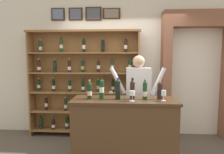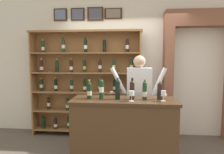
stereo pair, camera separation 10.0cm
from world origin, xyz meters
TOP-DOWN VIEW (x-y plane):
  - back_wall at (-0.00, 1.41)m, footprint 12.00×0.19m
  - wine_shelf at (-0.77, 1.16)m, footprint 2.34×0.31m
  - archway_doorway at (1.56, 1.28)m, footprint 1.43×0.45m
  - tasting_counter at (0.07, -0.00)m, footprint 1.55×0.58m
  - shopkeeper at (0.32, 0.52)m, footprint 1.00×0.22m
  - tasting_bottle_prosecco at (-0.45, 0.01)m, footprint 0.07×0.07m
  - tasting_bottle_chianti at (-0.26, 0.00)m, footprint 0.07×0.07m
  - tasting_bottle_brunello at (-0.02, -0.00)m, footprint 0.07×0.07m
  - tasting_bottle_super_tuscan at (0.20, 0.02)m, footprint 0.07×0.07m
  - tasting_bottle_rosso at (0.38, -0.00)m, footprint 0.07×0.07m
  - tasting_bottle_riserva at (0.61, 0.03)m, footprint 0.08×0.08m
  - wine_glass_left at (0.19, -0.13)m, footprint 0.08×0.08m
  - wine_glass_center at (0.64, -0.08)m, footprint 0.07×0.07m

SIDE VIEW (x-z plane):
  - tasting_counter at x=0.07m, z-range 0.00..1.04m
  - shopkeeper at x=0.32m, z-range 0.21..1.90m
  - wine_shelf at x=-0.77m, z-range 0.04..2.25m
  - wine_glass_center at x=0.64m, z-range 1.07..1.22m
  - wine_glass_left at x=0.19m, z-range 1.08..1.23m
  - tasting_bottle_prosecco at x=-0.45m, z-range 1.02..1.31m
  - tasting_bottle_riserva at x=0.61m, z-range 1.03..1.31m
  - tasting_bottle_rosso at x=0.38m, z-range 1.02..1.34m
  - tasting_bottle_super_tuscan at x=0.20m, z-range 1.02..1.34m
  - tasting_bottle_brunello at x=-0.02m, z-range 1.04..1.36m
  - tasting_bottle_chianti at x=-0.26m, z-range 1.03..1.37m
  - archway_doorway at x=1.56m, z-range 0.17..2.75m
  - back_wall at x=0.00m, z-range 0.00..3.38m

